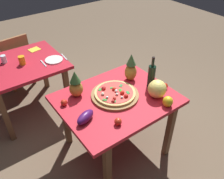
% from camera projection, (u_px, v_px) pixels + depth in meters
% --- Properties ---
extents(ground_plane, '(10.00, 10.00, 0.00)m').
position_uv_depth(ground_plane, '(116.00, 147.00, 2.77)').
color(ground_plane, brown).
extents(display_table, '(1.13, 0.91, 0.74)m').
position_uv_depth(display_table, '(116.00, 105.00, 2.38)').
color(display_table, brown).
rests_on(display_table, ground_plane).
extents(background_table, '(1.01, 0.88, 0.74)m').
position_uv_depth(background_table, '(22.00, 70.00, 2.93)').
color(background_table, brown).
rests_on(background_table, ground_plane).
extents(dining_chair, '(0.44, 0.44, 0.85)m').
position_uv_depth(dining_chair, '(15.00, 58.00, 3.50)').
color(dining_chair, olive).
rests_on(dining_chair, ground_plane).
extents(pizza_board, '(0.48, 0.48, 0.02)m').
position_uv_depth(pizza_board, '(115.00, 95.00, 2.34)').
color(pizza_board, olive).
rests_on(pizza_board, display_table).
extents(pizza, '(0.41, 0.41, 0.06)m').
position_uv_depth(pizza, '(115.00, 93.00, 2.32)').
color(pizza, tan).
rests_on(pizza, pizza_board).
extents(wine_bottle, '(0.08, 0.08, 0.35)m').
position_uv_depth(wine_bottle, '(151.00, 76.00, 2.41)').
color(wine_bottle, black).
rests_on(wine_bottle, display_table).
extents(pineapple_left, '(0.13, 0.13, 0.28)m').
position_uv_depth(pineapple_left, '(76.00, 85.00, 2.28)').
color(pineapple_left, '#B88030').
rests_on(pineapple_left, display_table).
extents(pineapple_right, '(0.13, 0.13, 0.31)m').
position_uv_depth(pineapple_right, '(131.00, 68.00, 2.50)').
color(pineapple_right, '#BB8E35').
rests_on(pineapple_right, display_table).
extents(melon, '(0.18, 0.18, 0.18)m').
position_uv_depth(melon, '(157.00, 89.00, 2.29)').
color(melon, '#EEDC6C').
rests_on(melon, display_table).
extents(bell_pepper, '(0.10, 0.10, 0.11)m').
position_uv_depth(bell_pepper, '(168.00, 102.00, 2.20)').
color(bell_pepper, yellow).
rests_on(bell_pepper, display_table).
extents(eggplant, '(0.22, 0.15, 0.09)m').
position_uv_depth(eggplant, '(85.00, 117.00, 2.04)').
color(eggplant, '#461557').
rests_on(eggplant, display_table).
extents(tomato_by_bottle, '(0.07, 0.07, 0.07)m').
position_uv_depth(tomato_by_bottle, '(118.00, 122.00, 2.01)').
color(tomato_by_bottle, red).
rests_on(tomato_by_bottle, display_table).
extents(tomato_at_corner, '(0.06, 0.06, 0.06)m').
position_uv_depth(tomato_at_corner, '(64.00, 103.00, 2.22)').
color(tomato_at_corner, red).
rests_on(tomato_at_corner, display_table).
extents(tomato_near_board, '(0.06, 0.06, 0.06)m').
position_uv_depth(tomato_near_board, '(165.00, 86.00, 2.43)').
color(tomato_near_board, red).
rests_on(tomato_near_board, display_table).
extents(drinking_glass_juice, '(0.08, 0.08, 0.11)m').
position_uv_depth(drinking_glass_juice, '(22.00, 60.00, 2.82)').
color(drinking_glass_juice, orange).
rests_on(drinking_glass_juice, background_table).
extents(drinking_glass_water, '(0.06, 0.06, 0.09)m').
position_uv_depth(drinking_glass_water, '(4.00, 59.00, 2.85)').
color(drinking_glass_water, silver).
rests_on(drinking_glass_water, background_table).
extents(dinner_plate, '(0.22, 0.22, 0.02)m').
position_uv_depth(dinner_plate, '(54.00, 60.00, 2.92)').
color(dinner_plate, white).
rests_on(dinner_plate, background_table).
extents(fork_utensil, '(0.02, 0.18, 0.01)m').
position_uv_depth(fork_utensil, '(44.00, 63.00, 2.85)').
color(fork_utensil, silver).
rests_on(fork_utensil, background_table).
extents(knife_utensil, '(0.03, 0.18, 0.01)m').
position_uv_depth(knife_utensil, '(64.00, 57.00, 2.99)').
color(knife_utensil, silver).
rests_on(knife_utensil, background_table).
extents(napkin_folded, '(0.16, 0.14, 0.01)m').
position_uv_depth(napkin_folded, '(34.00, 50.00, 3.15)').
color(napkin_folded, yellow).
rests_on(napkin_folded, background_table).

